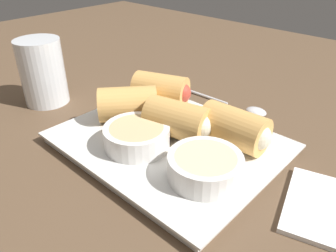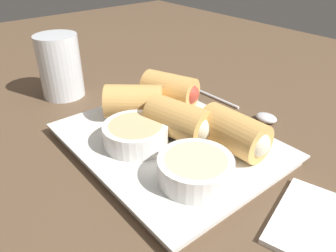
% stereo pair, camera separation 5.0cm
% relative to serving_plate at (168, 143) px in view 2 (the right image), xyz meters
% --- Properties ---
extents(table_surface, '(1.80, 1.40, 0.02)m').
position_rel_serving_plate_xyz_m(table_surface, '(0.02, -0.00, -0.02)').
color(table_surface, brown).
rests_on(table_surface, ground).
extents(serving_plate, '(0.28, 0.22, 0.01)m').
position_rel_serving_plate_xyz_m(serving_plate, '(0.00, 0.00, 0.00)').
color(serving_plate, silver).
rests_on(serving_plate, table_surface).
extents(roll_front_left, '(0.10, 0.08, 0.05)m').
position_rel_serving_plate_xyz_m(roll_front_left, '(0.08, -0.07, 0.03)').
color(roll_front_left, '#DBA356').
rests_on(roll_front_left, serving_plate).
extents(roll_front_right, '(0.10, 0.07, 0.05)m').
position_rel_serving_plate_xyz_m(roll_front_right, '(-0.01, -0.02, 0.03)').
color(roll_front_right, '#DBA356').
rests_on(roll_front_right, serving_plate).
extents(roll_back_left, '(0.09, 0.05, 0.05)m').
position_rel_serving_plate_xyz_m(roll_back_left, '(-0.07, -0.05, 0.03)').
color(roll_back_left, '#DBA356').
rests_on(roll_back_left, serving_plate).
extents(roll_back_right, '(0.09, 0.10, 0.05)m').
position_rel_serving_plate_xyz_m(roll_back_right, '(0.08, 0.00, 0.03)').
color(roll_back_right, '#DBA356').
rests_on(roll_back_right, serving_plate).
extents(dipping_bowl_near, '(0.08, 0.08, 0.03)m').
position_rel_serving_plate_xyz_m(dipping_bowl_near, '(0.01, 0.04, 0.02)').
color(dipping_bowl_near, white).
rests_on(dipping_bowl_near, serving_plate).
extents(dipping_bowl_far, '(0.08, 0.08, 0.03)m').
position_rel_serving_plate_xyz_m(dipping_bowl_far, '(-0.08, 0.03, 0.02)').
color(dipping_bowl_far, white).
rests_on(dipping_bowl_far, serving_plate).
extents(spoon, '(0.19, 0.03, 0.01)m').
position_rel_serving_plate_xyz_m(spoon, '(-0.01, -0.17, -0.00)').
color(spoon, silver).
rests_on(spoon, table_surface).
extents(drinking_glass, '(0.07, 0.07, 0.11)m').
position_rel_serving_plate_xyz_m(drinking_glass, '(0.25, 0.04, 0.05)').
color(drinking_glass, silver).
rests_on(drinking_glass, table_surface).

